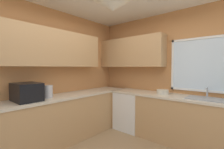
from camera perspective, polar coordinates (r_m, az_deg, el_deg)
room_shell at (r=2.84m, az=-4.23°, el=10.85°), size 3.53×3.83×2.67m
counter_run_left at (r=3.15m, az=-20.28°, el=-15.71°), size 0.65×3.44×0.89m
counter_run_back at (r=3.31m, az=21.48°, el=-14.83°), size 2.62×0.65×0.89m
dishwasher at (r=3.70m, az=6.94°, el=-13.23°), size 0.60×0.60×0.85m
microwave at (r=2.82m, az=-29.33°, el=-5.72°), size 0.48×0.36×0.29m
kettle at (r=2.94m, az=-22.71°, el=-5.90°), size 0.14×0.14×0.22m
sink_assembly at (r=3.08m, az=31.63°, el=-7.61°), size 0.58×0.40×0.19m
bowl at (r=3.27m, az=18.41°, el=-6.20°), size 0.23×0.23×0.09m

